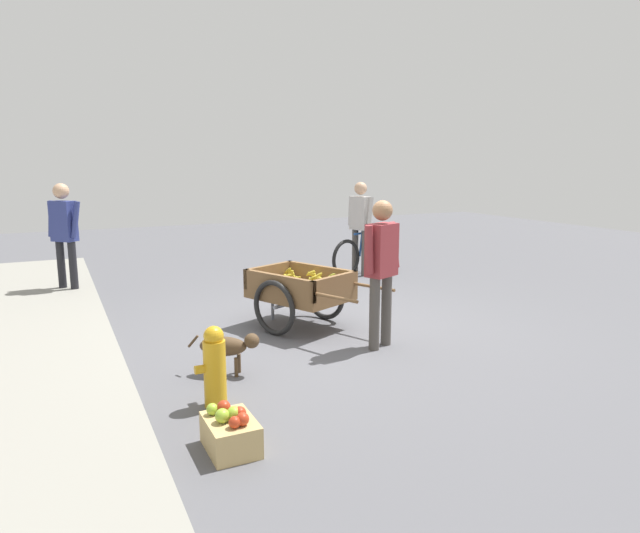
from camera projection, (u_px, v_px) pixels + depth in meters
ground_plane at (333, 330)px, 6.57m from camera, size 24.00×24.00×0.00m
fruit_cart at (301, 291)px, 6.63m from camera, size 1.82×1.36×0.72m
vendor_person at (382, 261)px, 5.81m from camera, size 0.32×0.53×1.56m
bicycle at (366, 254)px, 9.84m from camera, size 0.66×1.59×0.85m
cyclist_person at (360, 220)px, 9.62m from camera, size 0.50×0.30×1.61m
dog at (227, 346)px, 5.16m from camera, size 0.40×0.60×0.40m
fire_hydrant at (214, 367)px, 4.47m from camera, size 0.25×0.25×0.67m
plastic_bucket at (306, 283)px, 8.51m from camera, size 0.23×0.23×0.27m
apple_crate at (231, 432)px, 3.81m from camera, size 0.44×0.32×0.32m
bystander_person at (64, 229)px, 8.07m from camera, size 0.40×0.45×1.65m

